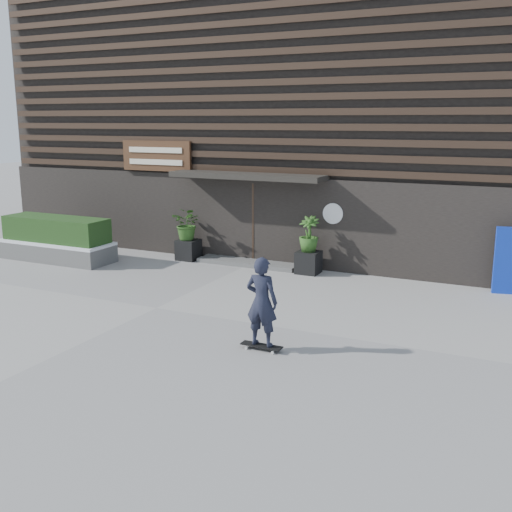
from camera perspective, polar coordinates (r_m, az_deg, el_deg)
The scene contains 11 objects.
ground at distance 13.66m, azimuth -9.31°, elevation -4.83°, with size 80.00×80.00×0.00m, color #989690.
entrance_step at distance 17.47m, azimuth -0.68°, elevation -0.61°, with size 3.00×0.80×0.12m, color #535350.
planter_pot_left at distance 18.15m, azimuth -6.35°, elevation 0.59°, with size 0.60×0.60×0.60m, color black.
bamboo_left at distance 18.01m, azimuth -6.41°, elevation 3.02°, with size 0.86×0.75×0.96m, color #2D591E.
planter_pot_right at distance 16.50m, azimuth 4.93°, elevation -0.60°, with size 0.60×0.60×0.60m, color black.
bamboo_right at distance 16.34m, azimuth 4.98°, elevation 2.07°, with size 0.54×0.54×0.96m, color #2D591E.
raised_bed at distance 18.95m, azimuth -18.08°, elevation 0.40°, with size 3.50×1.20×0.50m, color #51514F.
snow_layer at distance 18.90m, azimuth -18.14°, elevation 1.26°, with size 3.50×1.20×0.08m, color white.
hedge at distance 18.83m, azimuth -18.22°, elevation 2.42°, with size 3.30×1.00×0.70m, color #1B3A15.
building at distance 21.94m, azimuth 5.66°, elevation 12.38°, with size 18.00×11.00×8.00m.
skateboarder at distance 10.82m, azimuth 0.54°, elevation -4.34°, with size 0.78×0.39×1.72m.
Camera 1 is at (7.55, -10.64, 4.06)m, focal length 42.71 mm.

